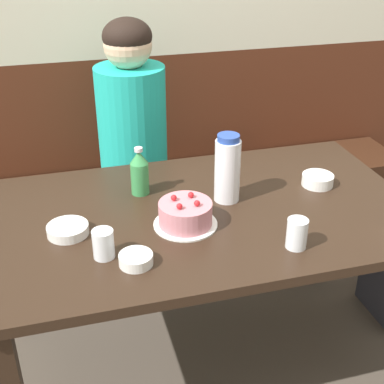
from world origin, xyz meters
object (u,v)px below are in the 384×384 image
(water_pitcher, at_px, (227,169))
(bowl_side_dish, at_px, (68,230))
(soju_bottle, at_px, (140,172))
(bowl_soup_white, at_px, (318,180))
(glass_tumbler_short, at_px, (297,234))
(glass_water_tall, at_px, (103,244))
(bowl_rice_small, at_px, (136,259))
(person_teal_shirt, at_px, (134,164))
(bench_seat, at_px, (160,215))
(birthday_cake, at_px, (185,214))

(water_pitcher, relative_size, bowl_side_dish, 1.86)
(water_pitcher, xyz_separation_m, bowl_side_dish, (-0.57, -0.08, -0.11))
(soju_bottle, bearing_deg, bowl_soup_white, -9.92)
(soju_bottle, bearing_deg, glass_tumbler_short, -49.86)
(bowl_side_dish, height_order, glass_water_tall, glass_water_tall)
(soju_bottle, bearing_deg, glass_water_tall, -115.88)
(bowl_rice_small, xyz_separation_m, glass_water_tall, (-0.09, 0.06, 0.03))
(soju_bottle, height_order, person_teal_shirt, person_teal_shirt)
(bench_seat, distance_m, person_teal_shirt, 0.42)
(glass_tumbler_short, relative_size, person_teal_shirt, 0.08)
(bench_seat, xyz_separation_m, birthday_cake, (-0.10, -0.91, 0.54))
(soju_bottle, xyz_separation_m, bowl_soup_white, (0.66, -0.11, -0.06))
(birthday_cake, height_order, soju_bottle, soju_bottle)
(water_pitcher, relative_size, soju_bottle, 1.37)
(birthday_cake, bearing_deg, soju_bottle, 111.51)
(bench_seat, xyz_separation_m, bowl_rice_small, (-0.29, -1.08, 0.52))
(bowl_soup_white, height_order, glass_tumbler_short, glass_tumbler_short)
(bench_seat, distance_m, soju_bottle, 0.89)
(birthday_cake, xyz_separation_m, bowl_rice_small, (-0.20, -0.17, -0.02))
(bench_seat, bearing_deg, bowl_side_dish, -118.92)
(bench_seat, relative_size, bowl_rice_small, 25.85)
(birthday_cake, xyz_separation_m, person_teal_shirt, (-0.04, 0.77, -0.16))
(soju_bottle, xyz_separation_m, bowl_rice_small, (-0.09, -0.43, -0.07))
(soju_bottle, bearing_deg, bowl_rice_small, -102.23)
(bowl_side_dish, xyz_separation_m, person_teal_shirt, (0.34, 0.72, -0.14))
(glass_tumbler_short, bearing_deg, bench_seat, 100.20)
(birthday_cake, xyz_separation_m, glass_water_tall, (-0.28, -0.11, 0.00))
(bowl_soup_white, relative_size, glass_water_tall, 1.30)
(soju_bottle, xyz_separation_m, bowl_side_dish, (-0.28, -0.21, -0.07))
(bowl_side_dish, bearing_deg, water_pitcher, 8.41)
(glass_water_tall, bearing_deg, person_teal_shirt, 74.81)
(bowl_side_dish, distance_m, glass_water_tall, 0.19)
(water_pitcher, xyz_separation_m, bowl_soup_white, (0.37, 0.01, -0.10))
(bowl_rice_small, relative_size, glass_water_tall, 1.12)
(birthday_cake, bearing_deg, person_teal_shirt, 93.18)
(bench_seat, relative_size, glass_water_tall, 28.88)
(glass_water_tall, xyz_separation_m, person_teal_shirt, (0.24, 0.88, -0.17))
(bowl_side_dish, distance_m, person_teal_shirt, 0.81)
(birthday_cake, relative_size, person_teal_shirt, 0.17)
(bowl_side_dish, bearing_deg, person_teal_shirt, 65.10)
(bench_seat, height_order, bowl_rice_small, bowl_rice_small)
(water_pitcher, bearing_deg, soju_bottle, 155.95)
(bench_seat, bearing_deg, bowl_soup_white, -58.92)
(soju_bottle, bearing_deg, person_teal_shirt, 83.33)
(water_pitcher, height_order, bowl_rice_small, water_pitcher)
(birthday_cake, relative_size, glass_tumbler_short, 2.20)
(birthday_cake, xyz_separation_m, bowl_soup_white, (0.55, 0.15, -0.02))
(soju_bottle, relative_size, person_teal_shirt, 0.14)
(bench_seat, xyz_separation_m, bowl_side_dish, (-0.48, -0.86, 0.52))
(bench_seat, bearing_deg, water_pitcher, -83.27)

